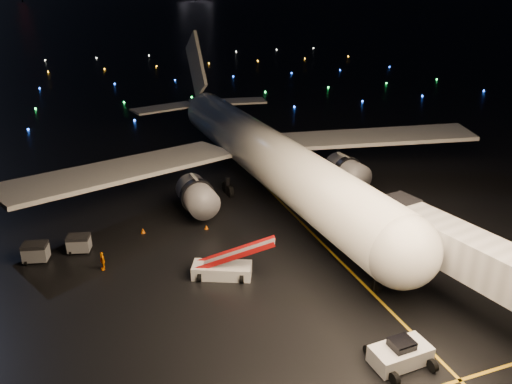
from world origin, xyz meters
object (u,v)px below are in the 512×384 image
(airliner, at_px, (255,120))
(crew_c, at_px, (102,261))
(belt_loader, at_px, (222,258))
(baggage_cart_1, at_px, (36,252))
(baggage_cart_0, at_px, (79,244))
(pushback_tug, at_px, (401,352))

(airliner, bearing_deg, crew_c, -146.79)
(belt_loader, xyz_separation_m, baggage_cart_1, (-14.95, 8.01, -0.88))
(airliner, xyz_separation_m, baggage_cart_1, (-24.60, -10.68, -7.34))
(crew_c, height_order, baggage_cart_1, baggage_cart_1)
(belt_loader, distance_m, baggage_cart_0, 14.14)
(belt_loader, bearing_deg, baggage_cart_1, 175.16)
(crew_c, bearing_deg, baggage_cart_1, -131.77)
(airliner, height_order, baggage_cart_0, airliner)
(baggage_cart_0, bearing_deg, airliner, 40.81)
(airliner, relative_size, baggage_cart_1, 27.82)
(airliner, distance_m, baggage_cart_0, 24.42)
(pushback_tug, distance_m, baggage_cart_1, 31.88)
(belt_loader, distance_m, crew_c, 10.53)
(airliner, distance_m, belt_loader, 22.00)
(pushback_tug, relative_size, baggage_cart_1, 1.87)
(airliner, distance_m, baggage_cart_1, 27.80)
(belt_loader, bearing_deg, crew_c, 177.61)
(crew_c, relative_size, baggage_cart_1, 0.83)
(crew_c, xyz_separation_m, baggage_cart_1, (-5.50, 3.45, 0.02))
(belt_loader, bearing_deg, baggage_cart_0, 166.37)
(pushback_tug, xyz_separation_m, baggage_cart_0, (-19.27, 22.61, -0.09))
(airliner, height_order, baggage_cart_1, airliner)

